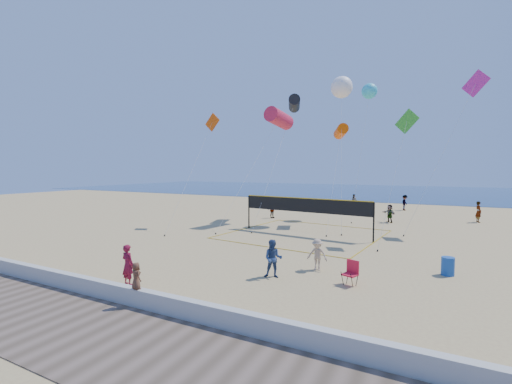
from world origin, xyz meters
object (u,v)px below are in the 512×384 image
at_px(camp_chair, 351,271).
at_px(woman, 128,265).
at_px(trash_barrel, 448,266).
at_px(volleyball_net, 305,209).

bearing_deg(camp_chair, woman, -134.15).
height_order(trash_barrel, volleyball_net, volleyball_net).
relative_size(camp_chair, trash_barrel, 1.38).
distance_m(woman, camp_chair, 8.80).
bearing_deg(volleyball_net, trash_barrel, -28.41).
bearing_deg(camp_chair, volleyball_net, 138.03).
height_order(woman, volleyball_net, volleyball_net).
bearing_deg(trash_barrel, woman, -147.61).
xyz_separation_m(trash_barrel, volleyball_net, (-8.50, 5.87, 1.37)).
bearing_deg(woman, trash_barrel, -141.93).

